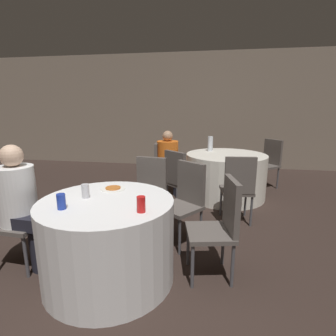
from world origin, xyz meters
The scene contains 19 objects.
ground_plane centered at (0.00, 0.00, 0.00)m, with size 16.00×16.00×0.00m, color #332621.
wall_back centered at (0.00, 4.80, 1.40)m, with size 16.00×0.06×2.80m.
table_near centered at (0.05, 0.04, 0.37)m, with size 1.15×1.15×0.74m.
table_far centered at (1.15, 2.46, 0.37)m, with size 1.33×1.33×0.74m.
chair_near_east centered at (1.02, 0.24, 0.54)m, with size 0.48×0.47×0.91m.
chair_near_north centered at (0.18, 1.02, 0.54)m, with size 0.45×0.45×0.91m.
chair_near_northeast centered at (0.64, 0.83, 0.54)m, with size 0.56×0.56×0.91m.
chair_near_west centered at (-0.94, 0.09, 0.54)m, with size 0.43×0.42×0.91m.
chair_far_southwest centered at (0.47, 1.63, 0.54)m, with size 0.56×0.56×0.91m.
chair_far_west centered at (0.07, 2.38, 0.54)m, with size 0.43×0.43×0.91m.
chair_far_south centered at (1.26, 1.39, 0.54)m, with size 0.44×0.44×0.91m.
chair_far_northeast centered at (1.98, 3.16, 0.54)m, with size 0.56×0.56×0.91m.
person_orange_shirt centered at (0.23, 2.39, 0.58)m, with size 0.52×0.37×1.12m.
person_white_shirt centered at (-0.78, 0.08, 0.60)m, with size 0.51×0.34×1.18m.
pizza_plate_near centered at (-0.01, 0.35, 0.74)m, with size 0.24×0.24×0.02m.
soda_can_red centered at (0.41, -0.15, 0.80)m, with size 0.07×0.07×0.12m.
soda_can_silver centered at (-0.15, 0.07, 0.80)m, with size 0.07×0.07×0.12m.
soda_can_blue centered at (-0.22, -0.20, 0.80)m, with size 0.07×0.07×0.12m.
bottle_far centered at (0.88, 2.74, 0.87)m, with size 0.09×0.09×0.26m.
Camera 1 is at (0.92, -1.94, 1.51)m, focal length 28.00 mm.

